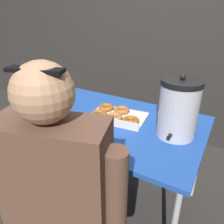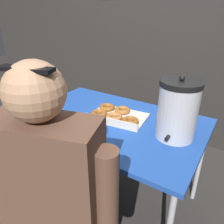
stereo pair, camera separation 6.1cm
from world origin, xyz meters
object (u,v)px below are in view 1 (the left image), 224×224
at_px(coffee_urn, 178,109).
at_px(cell_phone, 64,117).
at_px(donut_box, 116,115).
at_px(person_seated, 61,213).

height_order(coffee_urn, cell_phone, coffee_urn).
relative_size(donut_box, coffee_urn, 1.08).
distance_m(coffee_urn, person_seated, 0.81).
xyz_separation_m(donut_box, person_seated, (0.12, -0.71, -0.13)).
relative_size(coffee_urn, person_seated, 0.29).
bearing_deg(person_seated, coffee_urn, -129.46).
height_order(donut_box, coffee_urn, coffee_urn).
xyz_separation_m(coffee_urn, cell_phone, (-0.72, -0.16, -0.17)).
height_order(donut_box, person_seated, person_seated).
height_order(donut_box, cell_phone, donut_box).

